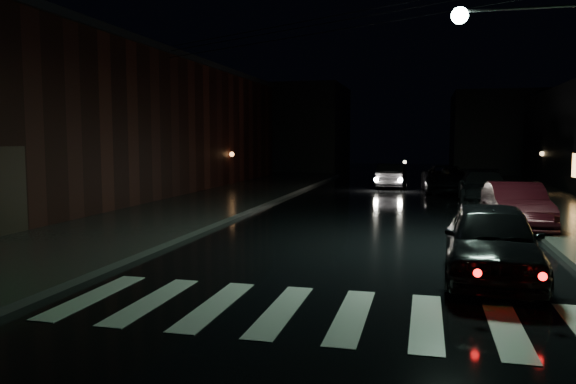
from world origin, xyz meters
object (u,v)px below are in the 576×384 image
Objects in this scene: parked_car_a at (492,241)px; oncoming_car at (392,176)px; parked_car_d at (446,179)px; parked_car_b at (516,206)px; parked_car_c at (483,187)px.

oncoming_car is at bearing 101.07° from parked_car_a.
parked_car_d is at bearing 141.56° from oncoming_car.
parked_car_b is 0.88× the size of parked_car_c.
oncoming_car is at bearing 105.43° from parked_car_b.
parked_car_b is 1.03× the size of oncoming_car.
parked_car_b is at bearing 80.50° from parked_car_a.
parked_car_a reaches higher than parked_car_b.
oncoming_car is (-3.06, 2.54, -0.01)m from parked_car_d.
parked_car_d reaches higher than oncoming_car.
parked_car_c is 5.20m from parked_car_d.
oncoming_car is at bearing 121.77° from parked_car_c.
parked_car_b is at bearing -85.68° from parked_car_d.
parked_car_a is 0.90× the size of parked_car_c.
parked_car_a is at bearing -93.86° from parked_car_c.
parked_car_d is 3.98m from oncoming_car.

